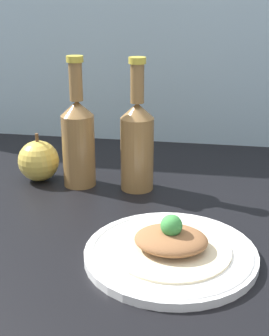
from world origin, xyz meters
TOP-DOWN VIEW (x-y plane):
  - ground_plane at (0.00, 0.00)cm, footprint 180.00×110.00cm
  - plate at (5.98, -6.97)cm, footprint 26.16×26.16cm
  - plated_food at (5.98, -6.97)cm, footprint 18.16×18.16cm
  - cider_bottle_left at (-15.66, 18.99)cm, footprint 6.67×6.67cm
  - cider_bottle_right at (-3.53, 18.99)cm, footprint 6.67×6.67cm
  - apple at (-24.86, 19.88)cm, footprint 8.68×8.68cm

SIDE VIEW (x-z plane):
  - ground_plane at x=0.00cm, z-range -4.00..0.00cm
  - plate at x=5.98cm, z-range 0.05..1.60cm
  - plated_food at x=5.98cm, z-range -0.09..5.72cm
  - apple at x=-24.86cm, z-range -0.82..9.52cm
  - cider_bottle_left at x=-15.66cm, z-range -3.29..23.20cm
  - cider_bottle_right at x=-3.53cm, z-range -3.29..23.20cm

